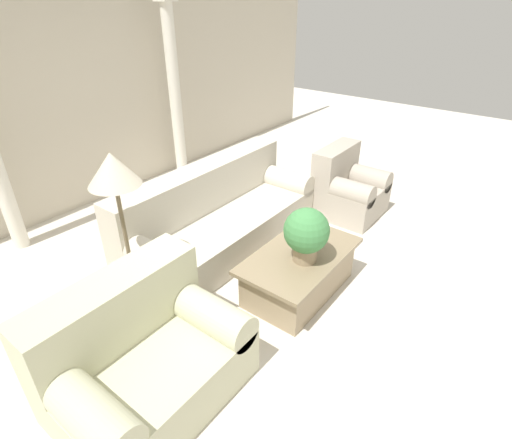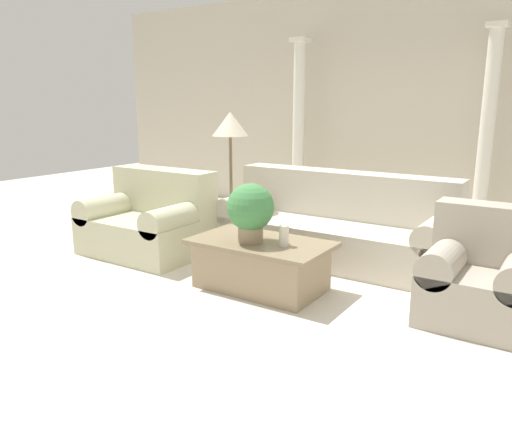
{
  "view_description": "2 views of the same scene",
  "coord_description": "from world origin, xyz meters",
  "px_view_note": "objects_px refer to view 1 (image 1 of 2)",
  "views": [
    {
      "loc": [
        -2.71,
        -1.97,
        2.59
      ],
      "look_at": [
        -0.11,
        0.03,
        0.7
      ],
      "focal_mm": 28.0,
      "sensor_mm": 36.0,
      "label": 1
    },
    {
      "loc": [
        2.27,
        -3.98,
        1.63
      ],
      "look_at": [
        -0.25,
        -0.16,
        0.55
      ],
      "focal_mm": 35.0,
      "sensor_mm": 36.0,
      "label": 2
    }
  ],
  "objects_px": {
    "loveseat": "(142,355)",
    "coffee_table": "(299,272)",
    "floor_lamp": "(114,176)",
    "sofa_long": "(218,217)",
    "potted_plant": "(306,233)",
    "armchair": "(347,188)"
  },
  "relations": [
    {
      "from": "coffee_table",
      "to": "loveseat",
      "type": "bearing_deg",
      "value": 170.34
    },
    {
      "from": "sofa_long",
      "to": "coffee_table",
      "type": "height_order",
      "value": "sofa_long"
    },
    {
      "from": "floor_lamp",
      "to": "sofa_long",
      "type": "bearing_deg",
      "value": 5.49
    },
    {
      "from": "loveseat",
      "to": "armchair",
      "type": "xyz_separation_m",
      "value": [
        3.39,
        0.09,
        -0.0
      ]
    },
    {
      "from": "loveseat",
      "to": "armchair",
      "type": "height_order",
      "value": "loveseat"
    },
    {
      "from": "sofa_long",
      "to": "potted_plant",
      "type": "bearing_deg",
      "value": -99.96
    },
    {
      "from": "loveseat",
      "to": "armchair",
      "type": "bearing_deg",
      "value": 1.6
    },
    {
      "from": "potted_plant",
      "to": "armchair",
      "type": "relative_size",
      "value": 0.59
    },
    {
      "from": "coffee_table",
      "to": "floor_lamp",
      "type": "xyz_separation_m",
      "value": [
        -1.11,
        1.07,
        1.11
      ]
    },
    {
      "from": "armchair",
      "to": "coffee_table",
      "type": "bearing_deg",
      "value": -168.03
    },
    {
      "from": "coffee_table",
      "to": "floor_lamp",
      "type": "bearing_deg",
      "value": 135.95
    },
    {
      "from": "loveseat",
      "to": "floor_lamp",
      "type": "relative_size",
      "value": 0.85
    },
    {
      "from": "loveseat",
      "to": "coffee_table",
      "type": "xyz_separation_m",
      "value": [
        1.63,
        -0.28,
        -0.14
      ]
    },
    {
      "from": "sofa_long",
      "to": "potted_plant",
      "type": "relative_size",
      "value": 4.73
    },
    {
      "from": "potted_plant",
      "to": "loveseat",
      "type": "bearing_deg",
      "value": 167.23
    },
    {
      "from": "coffee_table",
      "to": "potted_plant",
      "type": "distance_m",
      "value": 0.51
    },
    {
      "from": "sofa_long",
      "to": "floor_lamp",
      "type": "relative_size",
      "value": 1.6
    },
    {
      "from": "coffee_table",
      "to": "potted_plant",
      "type": "xyz_separation_m",
      "value": [
        -0.06,
        -0.08,
        0.51
      ]
    },
    {
      "from": "sofa_long",
      "to": "loveseat",
      "type": "xyz_separation_m",
      "value": [
        -1.8,
        -0.91,
        0.01
      ]
    },
    {
      "from": "loveseat",
      "to": "potted_plant",
      "type": "relative_size",
      "value": 2.5
    },
    {
      "from": "floor_lamp",
      "to": "armchair",
      "type": "bearing_deg",
      "value": -13.68
    },
    {
      "from": "coffee_table",
      "to": "armchair",
      "type": "distance_m",
      "value": 1.8
    }
  ]
}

